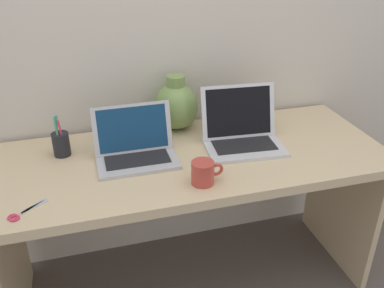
% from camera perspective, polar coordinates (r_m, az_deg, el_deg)
% --- Properties ---
extents(ground_plane, '(6.00, 6.00, 0.00)m').
position_cam_1_polar(ground_plane, '(2.22, 0.00, -18.01)').
color(ground_plane, '#564C47').
extents(back_wall, '(4.40, 0.04, 2.40)m').
position_cam_1_polar(back_wall, '(1.94, -3.10, 16.23)').
color(back_wall, beige).
rests_on(back_wall, ground).
extents(desk, '(1.64, 0.66, 0.73)m').
position_cam_1_polar(desk, '(1.84, 0.00, -5.39)').
color(desk, '#D1B78C').
rests_on(desk, ground).
extents(laptop_left, '(0.32, 0.22, 0.21)m').
position_cam_1_polar(laptop_left, '(1.74, -7.70, -0.17)').
color(laptop_left, '#B2B2B7').
rests_on(laptop_left, desk).
extents(laptop_right, '(0.35, 0.28, 0.24)m').
position_cam_1_polar(laptop_right, '(1.85, 6.61, 1.94)').
color(laptop_right, silver).
rests_on(laptop_right, desk).
extents(green_vase, '(0.20, 0.20, 0.26)m').
position_cam_1_polar(green_vase, '(1.96, -2.17, 5.23)').
color(green_vase, '#75934C').
rests_on(green_vase, desk).
extents(coffee_mug, '(0.12, 0.09, 0.09)m').
position_cam_1_polar(coffee_mug, '(1.56, 1.53, -3.87)').
color(coffee_mug, '#B23D33').
rests_on(coffee_mug, desk).
extents(pen_cup, '(0.07, 0.07, 0.18)m').
position_cam_1_polar(pen_cup, '(1.82, -17.25, 0.07)').
color(pen_cup, black).
rests_on(pen_cup, desk).
extents(scissors, '(0.13, 0.11, 0.01)m').
position_cam_1_polar(scissors, '(1.54, -22.04, -8.67)').
color(scissors, '#B7B7BC').
rests_on(scissors, desk).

